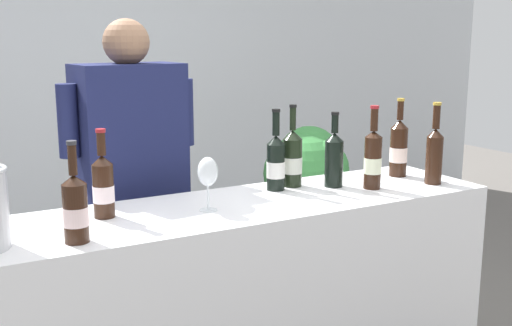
{
  "coord_description": "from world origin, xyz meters",
  "views": [
    {
      "loc": [
        -1.0,
        -2.0,
        1.55
      ],
      "look_at": [
        0.1,
        0.0,
        1.08
      ],
      "focal_mm": 43.5,
      "sensor_mm": 36.0,
      "label": 1
    }
  ],
  "objects": [
    {
      "name": "wine_bottle_0",
      "position": [
        0.62,
        -0.05,
        1.06
      ],
      "size": [
        0.07,
        0.07,
        0.34
      ],
      "color": "black",
      "rests_on": "counter"
    },
    {
      "name": "wine_bottle_7",
      "position": [
        -0.46,
        0.07,
        1.05
      ],
      "size": [
        0.07,
        0.07,
        0.31
      ],
      "color": "black",
      "rests_on": "counter"
    },
    {
      "name": "wine_bottle_1",
      "position": [
        0.35,
        0.15,
        1.05
      ],
      "size": [
        0.08,
        0.08,
        0.34
      ],
      "color": "black",
      "rests_on": "counter"
    },
    {
      "name": "potted_shrub",
      "position": [
        0.98,
        1.0,
        0.7
      ],
      "size": [
        0.53,
        0.52,
        1.02
      ],
      "color": "brown",
      "rests_on": "ground_plane"
    },
    {
      "name": "wine_bottle_6",
      "position": [
        0.5,
        0.06,
        1.06
      ],
      "size": [
        0.08,
        0.08,
        0.31
      ],
      "color": "black",
      "rests_on": "counter"
    },
    {
      "name": "wine_bottle_2",
      "position": [
        0.87,
        0.08,
        1.06
      ],
      "size": [
        0.08,
        0.08,
        0.35
      ],
      "color": "black",
      "rests_on": "counter"
    },
    {
      "name": "wall_back",
      "position": [
        0.0,
        2.6,
        1.4
      ],
      "size": [
        8.0,
        0.1,
        2.8
      ],
      "primitive_type": "cube",
      "color": "silver",
      "rests_on": "ground_plane"
    },
    {
      "name": "wine_bottle_5",
      "position": [
        0.9,
        -0.11,
        1.07
      ],
      "size": [
        0.07,
        0.07,
        0.35
      ],
      "color": "black",
      "rests_on": "counter"
    },
    {
      "name": "person_server",
      "position": [
        -0.22,
        0.51,
        0.79
      ],
      "size": [
        0.6,
        0.28,
        1.62
      ],
      "color": "black",
      "rests_on": "ground_plane"
    },
    {
      "name": "wine_glass",
      "position": [
        -0.11,
        -0.03,
        1.07
      ],
      "size": [
        0.07,
        0.07,
        0.2
      ],
      "color": "silver",
      "rests_on": "counter"
    },
    {
      "name": "counter",
      "position": [
        0.0,
        0.0,
        0.47
      ],
      "size": [
        2.13,
        0.52,
        0.93
      ],
      "primitive_type": "cube",
      "color": "white",
      "rests_on": "ground_plane"
    },
    {
      "name": "wine_bottle_3",
      "position": [
        -0.61,
        -0.15,
        1.04
      ],
      "size": [
        0.08,
        0.08,
        0.32
      ],
      "color": "black",
      "rests_on": "counter"
    },
    {
      "name": "wine_bottle_4",
      "position": [
        0.26,
        0.12,
        1.05
      ],
      "size": [
        0.08,
        0.08,
        0.33
      ],
      "color": "black",
      "rests_on": "counter"
    }
  ]
}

